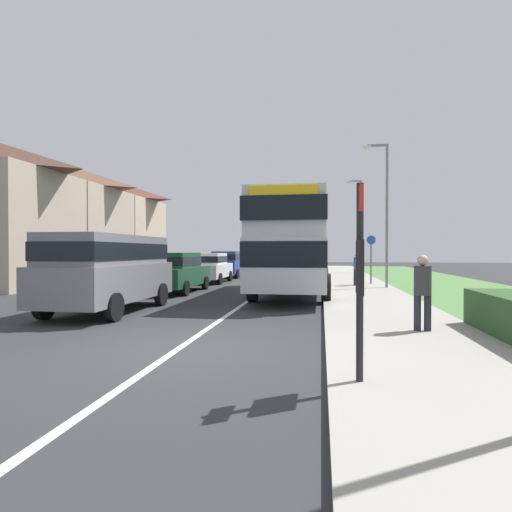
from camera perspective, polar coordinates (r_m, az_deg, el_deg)
ground_plane at (r=7.68m, az=-10.79°, el=-12.50°), size 120.00×120.00×0.00m
lane_marking_centre at (r=15.35m, az=-0.64°, el=-5.85°), size 0.14×60.00×0.01m
pavement_near_side at (r=13.26m, az=16.18°, el=-6.67°), size 3.20×68.00×0.12m
double_decker_bus at (r=16.93m, az=5.21°, el=2.00°), size 2.80×9.93×3.70m
parked_van_grey at (r=12.72m, az=-19.40°, el=-1.35°), size 2.11×4.96×2.20m
parked_car_dark_green at (r=17.99m, az=-10.86°, el=-1.96°), size 1.89×4.57×1.68m
parked_car_white at (r=23.18m, az=-6.39°, el=-1.42°), size 1.93×4.00×1.63m
parked_car_blue at (r=27.83m, az=-3.93°, el=-0.98°), size 1.95×3.96×1.73m
pedestrian_at_stop at (r=9.21m, az=21.77°, el=-4.20°), size 0.34×0.34×1.67m
pedestrian_walking_away at (r=20.37m, az=13.65°, el=-1.51°), size 0.34×0.34×1.67m
bus_stop_sign at (r=5.39m, az=13.98°, el=-1.58°), size 0.09×0.52×2.60m
cycle_route_sign at (r=21.58m, az=15.42°, el=-0.20°), size 0.44×0.08×2.52m
street_lamp_mid at (r=19.68m, az=17.10°, el=6.64°), size 1.14×0.20×6.53m
street_lamp_far at (r=33.81m, az=13.92°, el=4.80°), size 1.14×0.20×7.28m
house_terrace_far_side at (r=28.46m, az=-25.55°, el=4.33°), size 7.50×17.08×7.19m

